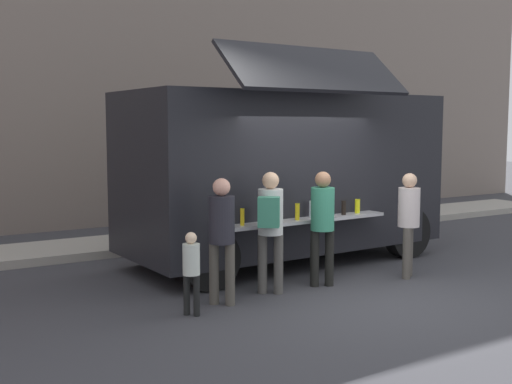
% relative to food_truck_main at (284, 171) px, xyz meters
% --- Properties ---
extents(ground_plane, '(60.00, 60.00, 0.00)m').
position_rel_food_truck_main_xyz_m(ground_plane, '(-0.33, -2.36, -1.58)').
color(ground_plane, '#38383D').
extents(curb_strip, '(28.00, 1.60, 0.15)m').
position_rel_food_truck_main_xyz_m(curb_strip, '(-4.01, 2.62, -1.50)').
color(curb_strip, '#9E998E').
rests_on(curb_strip, ground).
extents(food_truck_main, '(5.57, 3.28, 3.55)m').
position_rel_food_truck_main_xyz_m(food_truck_main, '(0.00, 0.00, 0.00)').
color(food_truck_main, black).
rests_on(food_truck_main, ground).
extents(trash_bin, '(0.60, 0.60, 1.00)m').
position_rel_food_truck_main_xyz_m(trash_bin, '(3.75, 2.32, -1.08)').
color(trash_bin, '#2C603B').
rests_on(trash_bin, ground).
extents(customer_front_ordering, '(0.35, 0.35, 1.70)m').
position_rel_food_truck_main_xyz_m(customer_front_ordering, '(-0.48, -1.71, -0.56)').
color(customer_front_ordering, black).
rests_on(customer_front_ordering, ground).
extents(customer_mid_with_backpack, '(0.51, 0.55, 1.73)m').
position_rel_food_truck_main_xyz_m(customer_mid_with_backpack, '(-1.38, -1.69, -0.52)').
color(customer_mid_with_backpack, '#494742').
rests_on(customer_mid_with_backpack, ground).
extents(customer_rear_waiting, '(0.34, 0.34, 1.69)m').
position_rel_food_truck_main_xyz_m(customer_rear_waiting, '(-2.20, -1.80, -0.57)').
color(customer_rear_waiting, '#4C473F').
rests_on(customer_rear_waiting, ground).
extents(customer_extra_browsing, '(0.33, 0.33, 1.64)m').
position_rel_food_truck_main_xyz_m(customer_extra_browsing, '(0.99, -1.98, -0.60)').
color(customer_extra_browsing, '#4F4943').
rests_on(customer_extra_browsing, ground).
extents(child_near_queue, '(0.22, 0.22, 1.06)m').
position_rel_food_truck_main_xyz_m(child_near_queue, '(-2.76, -2.02, -0.95)').
color(child_near_queue, black).
rests_on(child_near_queue, ground).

